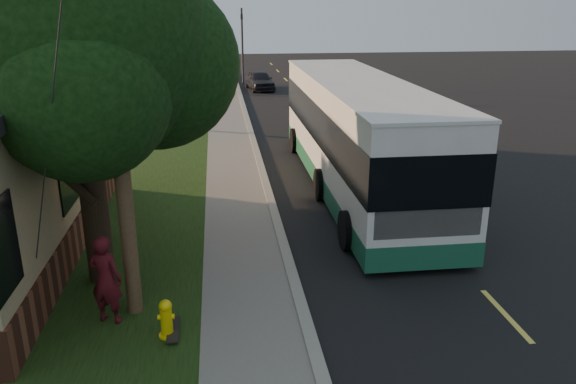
# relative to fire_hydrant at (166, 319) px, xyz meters

# --- Properties ---
(ground) EXTENTS (120.00, 120.00, 0.00)m
(ground) POSITION_rel_fire_hydrant_xyz_m (2.60, 0.00, -0.43)
(ground) COLOR black
(ground) RESTS_ON ground
(road) EXTENTS (8.00, 80.00, 0.01)m
(road) POSITION_rel_fire_hydrant_xyz_m (6.60, 10.00, -0.43)
(road) COLOR black
(road) RESTS_ON ground
(curb) EXTENTS (0.25, 80.00, 0.12)m
(curb) POSITION_rel_fire_hydrant_xyz_m (2.60, 10.00, -0.37)
(curb) COLOR gray
(curb) RESTS_ON ground
(sidewalk) EXTENTS (2.00, 80.00, 0.08)m
(sidewalk) POSITION_rel_fire_hydrant_xyz_m (1.60, 10.00, -0.39)
(sidewalk) COLOR slate
(sidewalk) RESTS_ON ground
(grass_verge) EXTENTS (5.00, 80.00, 0.07)m
(grass_verge) POSITION_rel_fire_hydrant_xyz_m (-1.90, 10.00, -0.40)
(grass_verge) COLOR black
(grass_verge) RESTS_ON ground
(fire_hydrant) EXTENTS (0.32, 0.32, 0.74)m
(fire_hydrant) POSITION_rel_fire_hydrant_xyz_m (0.00, 0.00, 0.00)
(fire_hydrant) COLOR yellow
(fire_hydrant) RESTS_ON grass_verge
(utility_pole) EXTENTS (2.86, 3.21, 9.07)m
(utility_pole) POSITION_rel_fire_hydrant_xyz_m (-0.71, 0.99, 4.20)
(utility_pole) COLOR #473321
(utility_pole) RESTS_ON ground
(leafy_tree) EXTENTS (6.30, 6.00, 7.80)m
(leafy_tree) POSITION_rel_fire_hydrant_xyz_m (-1.57, 2.65, 4.73)
(leafy_tree) COLOR black
(leafy_tree) RESTS_ON grass_verge
(bare_tree_near) EXTENTS (1.38, 1.21, 4.31)m
(bare_tree_near) POSITION_rel_fire_hydrant_xyz_m (-0.90, 18.00, 1.72)
(bare_tree_near) COLOR black
(bare_tree_near) RESTS_ON grass_verge
(bare_tree_far) EXTENTS (1.38, 1.21, 4.03)m
(bare_tree_far) POSITION_rel_fire_hydrant_xyz_m (-0.40, 30.00, 1.57)
(bare_tree_far) COLOR black
(bare_tree_far) RESTS_ON grass_verge
(traffic_signal) EXTENTS (0.18, 0.22, 5.50)m
(traffic_signal) POSITION_rel_fire_hydrant_xyz_m (3.10, 34.00, 2.73)
(traffic_signal) COLOR #2D2D30
(traffic_signal) RESTS_ON ground
(transit_bus) EXTENTS (3.05, 13.20, 3.57)m
(transit_bus) POSITION_rel_fire_hydrant_xyz_m (5.55, 8.31, 1.47)
(transit_bus) COLOR silver
(transit_bus) RESTS_ON ground
(skateboarder) EXTENTS (0.75, 0.62, 1.77)m
(skateboarder) POSITION_rel_fire_hydrant_xyz_m (-1.13, 0.67, 0.52)
(skateboarder) COLOR #4A0E16
(skateboarder) RESTS_ON grass_verge
(skateboard_main) EXTENTS (0.24, 0.89, 0.08)m
(skateboard_main) POSITION_rel_fire_hydrant_xyz_m (0.10, 0.09, -0.30)
(skateboard_main) COLOR black
(skateboard_main) RESTS_ON grass_verge
(distant_car) EXTENTS (2.10, 4.14, 1.35)m
(distant_car) POSITION_rel_fire_hydrant_xyz_m (4.10, 30.75, 0.24)
(distant_car) COLOR black
(distant_car) RESTS_ON ground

